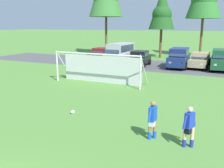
% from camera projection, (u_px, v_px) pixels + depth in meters
% --- Properties ---
extents(ground_plane, '(400.00, 400.00, 0.00)m').
position_uv_depth(ground_plane, '(148.00, 87.00, 19.44)').
color(ground_plane, '#518438').
extents(parking_lot_strip, '(52.00, 8.40, 0.01)m').
position_uv_depth(parking_lot_strip, '(176.00, 67.00, 28.58)').
color(parking_lot_strip, '#4C4C51').
rests_on(parking_lot_strip, ground).
extents(soccer_ball, '(0.22, 0.22, 0.22)m').
position_uv_depth(soccer_ball, '(73.00, 112.00, 13.42)').
color(soccer_ball, white).
rests_on(soccer_ball, ground).
extents(soccer_goal, '(7.45, 2.05, 2.57)m').
position_uv_depth(soccer_goal, '(100.00, 67.00, 20.41)').
color(soccer_goal, white).
rests_on(soccer_goal, ground).
extents(player_midfield_center, '(0.31, 0.73, 1.64)m').
position_uv_depth(player_midfield_center, '(153.00, 120.00, 10.36)').
color(player_midfield_center, '#936B4C').
rests_on(player_midfield_center, ground).
extents(player_defender_far, '(0.44, 0.67, 1.64)m').
position_uv_depth(player_defender_far, '(189.00, 127.00, 9.64)').
color(player_defender_far, beige).
rests_on(player_defender_far, ground).
extents(parked_car_slot_far_left, '(2.23, 4.30, 1.72)m').
position_uv_depth(parked_car_slot_far_left, '(101.00, 54.00, 33.06)').
color(parked_car_slot_far_left, maroon).
rests_on(parked_car_slot_far_left, ground).
extents(parked_car_slot_left, '(2.39, 4.90, 2.52)m').
position_uv_depth(parked_car_slot_left, '(120.00, 53.00, 30.21)').
color(parked_car_slot_left, '#B2B2BC').
rests_on(parked_car_slot_left, ground).
extents(parked_car_slot_center_left, '(2.21, 4.29, 1.72)m').
position_uv_depth(parked_car_slot_center_left, '(139.00, 58.00, 29.08)').
color(parked_car_slot_center_left, black).
rests_on(parked_car_slot_center_left, ground).
extents(parked_car_slot_center, '(2.28, 4.67, 2.16)m').
position_uv_depth(parked_car_slot_center, '(179.00, 58.00, 27.79)').
color(parked_car_slot_center, navy).
rests_on(parked_car_slot_center, ground).
extents(parked_car_slot_center_right, '(2.19, 4.28, 1.72)m').
position_uv_depth(parked_car_slot_center_right, '(200.00, 60.00, 27.54)').
color(parked_car_slot_center_right, tan).
rests_on(parked_car_slot_center_right, ground).
extents(parked_car_slot_right, '(2.34, 4.70, 2.16)m').
position_uv_depth(parked_car_slot_right, '(221.00, 60.00, 26.29)').
color(parked_car_slot_right, '#194C2D').
rests_on(parked_car_slot_right, ground).
extents(tree_mid_left, '(3.64, 3.64, 9.71)m').
position_uv_depth(tree_mid_left, '(162.00, 10.00, 35.19)').
color(tree_mid_left, brown).
rests_on(tree_mid_left, ground).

